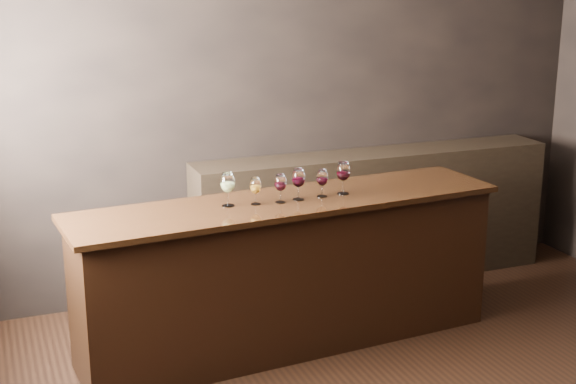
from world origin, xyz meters
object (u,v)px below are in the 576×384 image
object	(u,v)px
glass_amber	(256,186)
glass_red_a	(280,183)
back_bar_shelf	(373,217)
glass_red_b	(298,179)
bar_counter	(288,276)
glass_white	(228,183)
glass_red_d	(343,172)
glass_red_c	(322,178)

from	to	relation	value
glass_amber	glass_red_a	bearing A→B (deg)	-6.44
back_bar_shelf	glass_red_b	distance (m)	1.43
back_bar_shelf	glass_red_a	bearing A→B (deg)	-141.92
bar_counter	glass_red_a	world-z (taller)	glass_red_a
glass_amber	glass_white	bearing A→B (deg)	171.36
back_bar_shelf	glass_red_a	size ratio (longest dim) A/B	15.87
bar_counter	back_bar_shelf	world-z (taller)	back_bar_shelf
glass_red_a	glass_red_d	world-z (taller)	glass_red_d
bar_counter	glass_red_b	bearing A→B (deg)	-25.88
glass_red_b	glass_red_d	world-z (taller)	glass_red_d
glass_red_c	glass_red_d	bearing A→B (deg)	4.37
back_bar_shelf	glass_red_c	xyz separation A→B (m)	(-0.81, -0.84, 0.59)
back_bar_shelf	glass_red_c	distance (m)	1.31
back_bar_shelf	glass_white	world-z (taller)	glass_white
bar_counter	glass_red_d	bearing A→B (deg)	-4.05
bar_counter	glass_white	size ratio (longest dim) A/B	12.85
bar_counter	glass_amber	size ratio (longest dim) A/B	16.04
glass_red_a	bar_counter	bearing A→B (deg)	29.49
bar_counter	glass_red_b	world-z (taller)	glass_red_b
glass_amber	glass_red_b	distance (m)	0.28
glass_amber	glass_red_d	bearing A→B (deg)	2.31
glass_white	glass_red_d	world-z (taller)	glass_red_d
glass_amber	bar_counter	bearing A→B (deg)	5.37
glass_amber	glass_red_d	size ratio (longest dim) A/B	0.80
bar_counter	glass_red_d	xyz separation A→B (m)	(0.38, 0.00, 0.65)
glass_red_b	glass_red_d	distance (m)	0.32
glass_white	glass_red_c	size ratio (longest dim) A/B	1.19
glass_red_b	back_bar_shelf	bearing A→B (deg)	40.96
glass_red_a	back_bar_shelf	bearing A→B (deg)	38.08
glass_white	back_bar_shelf	bearing A→B (deg)	29.90
glass_red_b	glass_red_c	world-z (taller)	glass_red_b
glass_white	glass_amber	size ratio (longest dim) A/B	1.25
glass_red_a	glass_red_d	xyz separation A→B (m)	(0.45, 0.04, 0.02)
glass_white	glass_red_d	size ratio (longest dim) A/B	0.99
glass_white	glass_amber	world-z (taller)	glass_white
glass_red_a	glass_red_b	size ratio (longest dim) A/B	0.90
back_bar_shelf	glass_red_d	xyz separation A→B (m)	(-0.66, -0.83, 0.61)
bar_counter	back_bar_shelf	size ratio (longest dim) A/B	0.95
glass_red_a	glass_red_c	distance (m)	0.30
glass_amber	glass_red_c	world-z (taller)	glass_red_c
back_bar_shelf	bar_counter	bearing A→B (deg)	-141.41
back_bar_shelf	glass_red_a	xyz separation A→B (m)	(-1.11, -0.87, 0.59)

